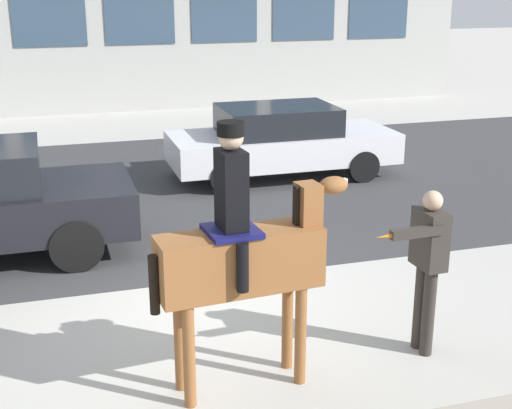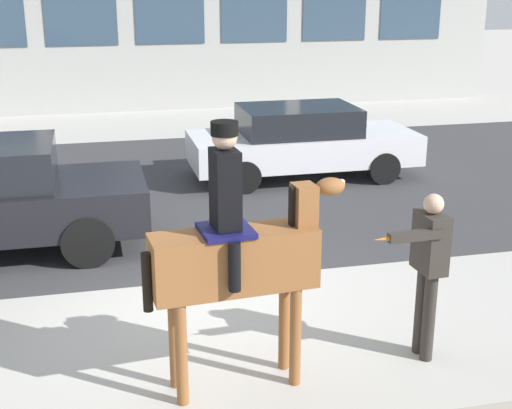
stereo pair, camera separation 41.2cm
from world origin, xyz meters
TOP-DOWN VIEW (x-y plane):
  - ground_plane at (0.00, 0.00)m, footprint 80.00×80.00m
  - road_surface at (0.00, 4.75)m, footprint 22.23×8.50m
  - mounted_horse_lead at (0.05, -2.00)m, footprint 1.91×0.65m
  - pedestrian_bystander at (1.99, -1.91)m, footprint 0.82×0.46m
  - street_car_far_lane at (2.77, 4.98)m, footprint 4.34×1.82m

SIDE VIEW (x-z plane):
  - ground_plane at x=0.00m, z-range 0.00..0.00m
  - road_surface at x=0.00m, z-range 0.00..0.01m
  - street_car_far_lane at x=2.77m, z-range 0.03..1.42m
  - pedestrian_bystander at x=1.99m, z-range 0.16..1.91m
  - mounted_horse_lead at x=0.05m, z-range 0.07..2.64m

